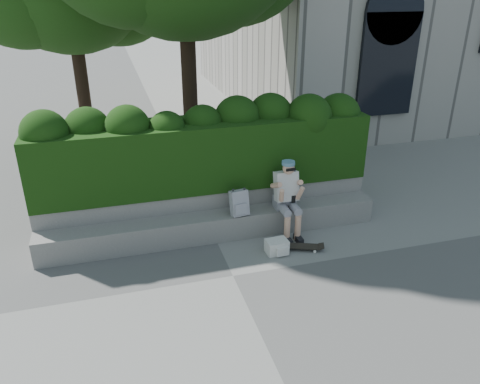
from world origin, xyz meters
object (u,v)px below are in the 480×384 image
object	(u,v)px
skateboard	(300,246)
person	(287,195)
backpack_plaid	(239,203)
backpack_ground	(277,246)

from	to	relation	value
skateboard	person	bearing A→B (deg)	112.68
backpack_plaid	backpack_ground	xyz separation A→B (m)	(0.46, -0.69, -0.56)
person	backpack_plaid	distance (m)	0.86
skateboard	backpack_ground	xyz separation A→B (m)	(-0.41, 0.02, 0.05)
skateboard	backpack_plaid	xyz separation A→B (m)	(-0.87, 0.70, 0.61)
backpack_plaid	skateboard	bearing A→B (deg)	-47.17
skateboard	backpack_ground	size ratio (longest dim) A/B	2.08
backpack_plaid	person	bearing A→B (deg)	-13.60
skateboard	backpack_ground	distance (m)	0.41
skateboard	backpack_plaid	size ratio (longest dim) A/B	1.68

